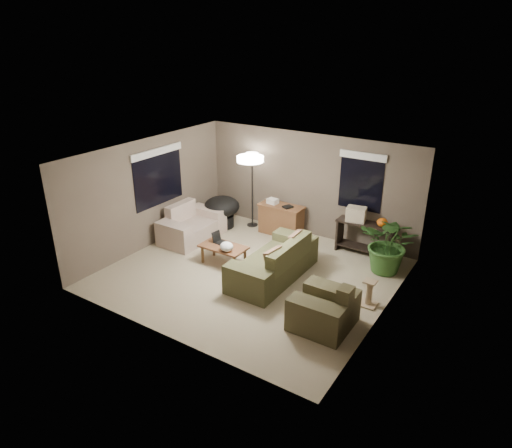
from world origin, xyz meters
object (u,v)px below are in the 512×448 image
Objects in this scene: armchair at (324,310)px; desk at (281,220)px; loveseat at (191,227)px; console_table at (365,236)px; houseplant at (389,250)px; cat_scratching_post at (369,295)px; coffee_table at (223,249)px; papasan_chair at (222,209)px; floor_lamp at (252,165)px; main_sofa at (275,264)px.

armchair is 3.87m from desk.
console_table is (3.81, 1.47, 0.14)m from loveseat.
loveseat is 1.23× the size of console_table.
houseplant is (0.31, 2.44, 0.20)m from armchair.
armchair reaches higher than cat_scratching_post.
console_table is at bearing 41.55° from coffee_table.
loveseat reaches higher than papasan_chair.
houseplant is (3.73, -0.54, -1.10)m from floor_lamp.
floor_lamp reaches higher than armchair.
main_sofa is 1.82m from armchair.
desk is at bearing 83.19° from coffee_table.
loveseat is 3.20× the size of cat_scratching_post.
loveseat is 4.62m from houseplant.
desk is at bearing 170.44° from houseplant.
coffee_table is 3.19m from cat_scratching_post.
floor_lamp is 4.52m from cat_scratching_post.
cat_scratching_post is (3.84, -1.96, -1.38)m from floor_lamp.
papasan_chair is 1.85× the size of cat_scratching_post.
cat_scratching_post is (1.96, 0.06, -0.08)m from main_sofa.
cat_scratching_post is at bearing -85.69° from houseplant.
armchair is 0.91× the size of desk.
papasan_chair is at bearing 127.68° from coffee_table.
cat_scratching_post is (3.19, 0.14, -0.14)m from coffee_table.
console_table reaches higher than coffee_table.
houseplant is at bearing -0.82° from papasan_chair.
loveseat is 4.08m from console_table.
coffee_table is 2.00× the size of cat_scratching_post.
papasan_chair reaches higher than cat_scratching_post.
cat_scratching_post is (0.11, -1.42, -0.29)m from houseplant.
loveseat reaches higher than cat_scratching_post.
cat_scratching_post is at bearing -27.08° from floor_lamp.
loveseat is at bearing -118.25° from floor_lamp.
houseplant reaches higher than loveseat.
floor_lamp is at bearing 61.75° from loveseat.
console_table is at bearing 97.85° from armchair.
floor_lamp is at bearing 179.79° from console_table.
main_sofa and loveseat have the same top height.
loveseat reaches higher than coffee_table.
main_sofa is 2.20× the size of armchair.
papasan_chair is (-1.26, 1.63, 0.11)m from coffee_table.
loveseat is (-2.67, 0.54, 0.00)m from main_sofa.
coffee_table is at bearing -138.45° from console_table.
cat_scratching_post is at bearing 2.60° from coffee_table.
loveseat is 1.25× the size of houseplant.
desk is 1.56m from papasan_chair.
main_sofa is 2.31m from console_table.
houseplant is (4.52, 0.93, 0.20)m from loveseat.
houseplant is 2.57× the size of cat_scratching_post.
floor_lamp reaches higher than desk.
houseplant reaches higher than coffee_table.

